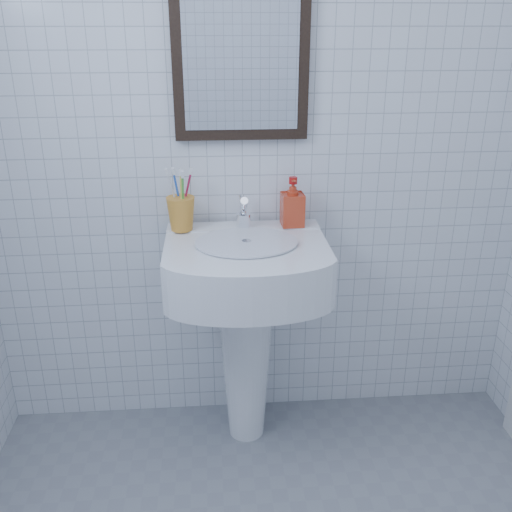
{
  "coord_description": "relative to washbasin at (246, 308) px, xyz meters",
  "views": [
    {
      "loc": [
        -0.19,
        -1.0,
        1.65
      ],
      "look_at": [
        -0.04,
        0.86,
        0.89
      ],
      "focal_mm": 40.0,
      "sensor_mm": 36.0,
      "label": 1
    }
  ],
  "objects": [
    {
      "name": "wall_back",
      "position": [
        0.07,
        0.21,
        0.63
      ],
      "size": [
        2.2,
        0.02,
        2.5
      ],
      "primitive_type": "cube",
      "color": "white",
      "rests_on": "ground"
    },
    {
      "name": "washbasin",
      "position": [
        0.0,
        0.0,
        0.0
      ],
      "size": [
        0.6,
        0.44,
        0.92
      ],
      "color": "white",
      "rests_on": "ground"
    },
    {
      "name": "faucet",
      "position": [
        0.0,
        0.11,
        0.35
      ],
      "size": [
        0.06,
        0.12,
        0.14
      ],
      "color": "white",
      "rests_on": "washbasin"
    },
    {
      "name": "toothbrush_cup",
      "position": [
        -0.24,
        0.11,
        0.36
      ],
      "size": [
        0.12,
        0.12,
        0.13
      ],
      "primitive_type": null,
      "rotation": [
        0.0,
        0.0,
        0.12
      ],
      "color": "orange",
      "rests_on": "washbasin"
    },
    {
      "name": "soap_dispenser",
      "position": [
        0.19,
        0.12,
        0.39
      ],
      "size": [
        0.09,
        0.09,
        0.19
      ],
      "primitive_type": "imported",
      "rotation": [
        0.0,
        0.0,
        0.05
      ],
      "color": "red",
      "rests_on": "washbasin"
    },
    {
      "name": "wall_mirror",
      "position": [
        -0.0,
        0.19,
        0.93
      ],
      "size": [
        0.5,
        0.04,
        0.62
      ],
      "color": "black",
      "rests_on": "wall_back"
    }
  ]
}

